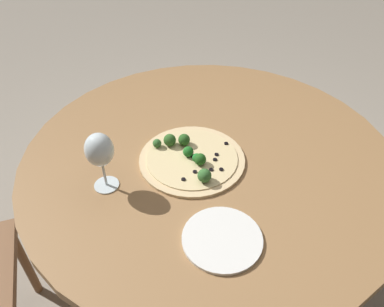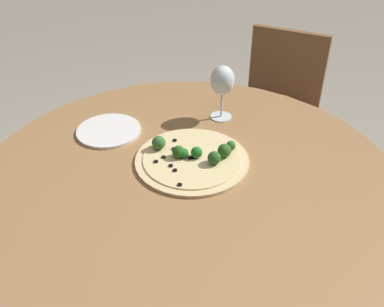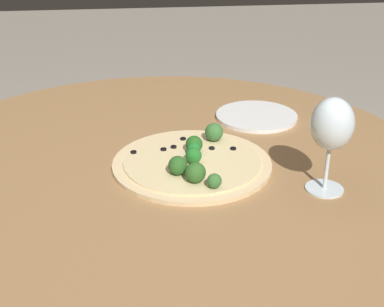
{
  "view_description": "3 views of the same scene",
  "coord_description": "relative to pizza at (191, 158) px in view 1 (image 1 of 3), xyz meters",
  "views": [
    {
      "loc": [
        -0.82,
        -0.55,
        1.61
      ],
      "look_at": [
        -0.07,
        0.02,
        0.79
      ],
      "focal_mm": 35.0,
      "sensor_mm": 36.0,
      "label": 1
    },
    {
      "loc": [
        1.0,
        -0.12,
        1.56
      ],
      "look_at": [
        -0.07,
        0.02,
        0.79
      ],
      "focal_mm": 40.0,
      "sensor_mm": 36.0,
      "label": 2
    },
    {
      "loc": [
        0.06,
        1.08,
        1.31
      ],
      "look_at": [
        -0.07,
        0.02,
        0.79
      ],
      "focal_mm": 50.0,
      "sensor_mm": 36.0,
      "label": 3
    }
  ],
  "objects": [
    {
      "name": "plate_near",
      "position": [
        -0.21,
        -0.27,
        -0.01
      ],
      "size": [
        0.22,
        0.22,
        0.01
      ],
      "color": "silver",
      "rests_on": "dining_table"
    },
    {
      "name": "dining_table",
      "position": [
        0.07,
        -0.03,
        -0.07
      ],
      "size": [
        1.29,
        1.29,
        0.76
      ],
      "color": "olive",
      "rests_on": "ground_plane"
    },
    {
      "name": "ground_plane",
      "position": [
        0.07,
        -0.03,
        -0.78
      ],
      "size": [
        12.0,
        12.0,
        0.0
      ],
      "primitive_type": "plane",
      "color": "gray"
    },
    {
      "name": "wine_glass",
      "position": [
        -0.26,
        0.14,
        0.13
      ],
      "size": [
        0.09,
        0.09,
        0.2
      ],
      "color": "silver",
      "rests_on": "dining_table"
    },
    {
      "name": "pizza",
      "position": [
        0.0,
        0.0,
        0.0
      ],
      "size": [
        0.36,
        0.36,
        0.06
      ],
      "color": "#DBBC89",
      "rests_on": "dining_table"
    }
  ]
}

